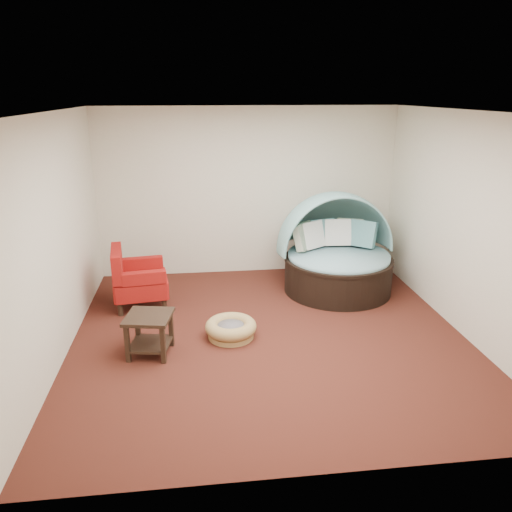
{
  "coord_description": "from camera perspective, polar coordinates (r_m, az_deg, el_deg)",
  "views": [
    {
      "loc": [
        -0.88,
        -5.76,
        3.01
      ],
      "look_at": [
        -0.1,
        0.6,
        0.9
      ],
      "focal_mm": 35.0,
      "sensor_mm": 36.0,
      "label": 1
    }
  ],
  "objects": [
    {
      "name": "ceiling",
      "position": [
        5.83,
        1.77,
        16.2
      ],
      "size": [
        5.0,
        5.0,
        0.0
      ],
      "primitive_type": "plane",
      "rotation": [
        3.14,
        0.0,
        0.0
      ],
      "color": "white",
      "rests_on": "wall_back"
    },
    {
      "name": "canopy_daybed",
      "position": [
        7.92,
        9.2,
        1.2
      ],
      "size": [
        1.92,
        1.84,
        1.55
      ],
      "rotation": [
        0.0,
        0.0,
        0.1
      ],
      "color": "black",
      "rests_on": "floor"
    },
    {
      "name": "pet_basket",
      "position": [
        6.47,
        -2.89,
        -8.27
      ],
      "size": [
        0.84,
        0.84,
        0.23
      ],
      "rotation": [
        0.0,
        0.0,
        0.32
      ],
      "color": "olive",
      "rests_on": "floor"
    },
    {
      "name": "side_table",
      "position": [
        6.13,
        -12.09,
        -8.15
      ],
      "size": [
        0.61,
        0.61,
        0.5
      ],
      "rotation": [
        0.0,
        0.0,
        -0.18
      ],
      "color": "black",
      "rests_on": "floor"
    },
    {
      "name": "wall_back",
      "position": [
        8.46,
        -0.9,
        7.31
      ],
      "size": [
        5.0,
        0.0,
        5.0
      ],
      "primitive_type": "plane",
      "rotation": [
        1.57,
        0.0,
        0.0
      ],
      "color": "beige",
      "rests_on": "floor"
    },
    {
      "name": "wall_right",
      "position": [
        6.87,
        22.78,
        3.27
      ],
      "size": [
        0.0,
        5.0,
        5.0
      ],
      "primitive_type": "plane",
      "rotation": [
        1.57,
        0.0,
        -1.57
      ],
      "color": "beige",
      "rests_on": "floor"
    },
    {
      "name": "wall_front",
      "position": [
        3.74,
        7.4,
        -7.43
      ],
      "size": [
        5.0,
        0.0,
        5.0
      ],
      "primitive_type": "plane",
      "rotation": [
        -1.57,
        0.0,
        0.0
      ],
      "color": "beige",
      "rests_on": "floor"
    },
    {
      "name": "wall_left",
      "position": [
        6.19,
        -21.9,
        1.85
      ],
      "size": [
        0.0,
        5.0,
        5.0
      ],
      "primitive_type": "plane",
      "rotation": [
        1.57,
        0.0,
        1.57
      ],
      "color": "beige",
      "rests_on": "floor"
    },
    {
      "name": "red_armchair",
      "position": [
        7.48,
        -13.54,
        -2.58
      ],
      "size": [
        0.86,
        0.86,
        0.9
      ],
      "rotation": [
        0.0,
        0.0,
        0.13
      ],
      "color": "black",
      "rests_on": "floor"
    },
    {
      "name": "floor",
      "position": [
        6.56,
        1.53,
        -9.07
      ],
      "size": [
        5.0,
        5.0,
        0.0
      ],
      "primitive_type": "plane",
      "color": "#4B1F15",
      "rests_on": "ground"
    }
  ]
}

